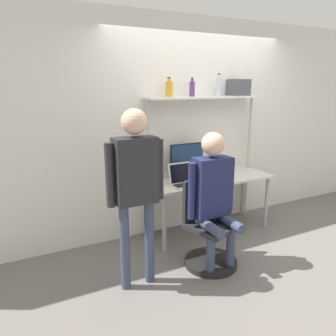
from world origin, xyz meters
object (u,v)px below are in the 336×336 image
(person_seated, at_px, (213,190))
(bottle_clear, at_px, (219,86))
(laptop, at_px, (182,179))
(bottle_purple, at_px, (192,89))
(cell_phone, at_px, (203,182))
(office_chair, at_px, (208,239))
(storage_box, at_px, (239,87))
(monitor, at_px, (187,160))
(person_standing, at_px, (136,177))
(bottle_amber, at_px, (169,89))

(person_seated, height_order, bottle_clear, bottle_clear)
(laptop, xyz_separation_m, bottle_purple, (0.28, 0.26, 1.04))
(cell_phone, distance_m, office_chair, 0.78)
(office_chair, bearing_deg, bottle_clear, 51.96)
(office_chair, height_order, person_seated, person_seated)
(laptop, height_order, bottle_purple, bottle_purple)
(storage_box, bearing_deg, person_seated, -137.26)
(bottle_purple, distance_m, storage_box, 0.71)
(monitor, distance_m, person_seated, 0.91)
(bottle_purple, bearing_deg, storage_box, 0.00)
(person_seated, xyz_separation_m, bottle_purple, (0.27, 0.91, 0.98))
(office_chair, bearing_deg, cell_phone, 62.98)
(bottle_clear, xyz_separation_m, storage_box, (0.32, 0.00, -0.01))
(person_standing, xyz_separation_m, storage_box, (1.81, 0.87, 0.76))
(monitor, relative_size, cell_phone, 3.15)
(laptop, bearing_deg, office_chair, -90.86)
(person_standing, relative_size, bottle_clear, 6.06)
(person_seated, relative_size, bottle_purple, 6.46)
(person_seated, relative_size, bottle_amber, 6.36)
(monitor, xyz_separation_m, storage_box, (0.78, 0.02, 0.88))
(person_standing, height_order, storage_box, storage_box)
(office_chair, xyz_separation_m, bottle_clear, (0.67, 0.86, 1.57))
(storage_box, bearing_deg, bottle_purple, -180.00)
(cell_phone, xyz_separation_m, bottle_amber, (-0.32, 0.30, 1.10))
(laptop, bearing_deg, cell_phone, -7.27)
(cell_phone, distance_m, bottle_amber, 1.18)
(monitor, height_order, storage_box, storage_box)
(person_standing, xyz_separation_m, bottle_purple, (1.10, 0.87, 0.75))
(bottle_amber, bearing_deg, office_chair, -88.07)
(cell_phone, distance_m, bottle_clear, 1.22)
(bottle_amber, xyz_separation_m, storage_box, (1.02, 0.00, 0.01))
(monitor, bearing_deg, person_seated, -102.90)
(monitor, bearing_deg, bottle_purple, 18.21)
(bottle_amber, height_order, bottle_clear, bottle_clear)
(monitor, distance_m, cell_phone, 0.36)
(office_chair, height_order, bottle_amber, bottle_amber)
(office_chair, relative_size, person_seated, 0.65)
(laptop, distance_m, cell_phone, 0.29)
(bottle_clear, bearing_deg, storage_box, 0.00)
(monitor, xyz_separation_m, laptop, (-0.21, -0.24, -0.16))
(person_standing, bearing_deg, laptop, 36.76)
(cell_phone, relative_size, bottle_amber, 0.67)
(bottle_clear, relative_size, bottle_purple, 1.26)
(bottle_clear, bearing_deg, person_standing, -149.58)
(person_standing, distance_m, bottle_purple, 1.59)
(bottle_purple, bearing_deg, office_chair, -108.31)
(bottle_amber, bearing_deg, person_seated, -87.38)
(person_seated, bearing_deg, bottle_clear, 53.84)
(laptop, xyz_separation_m, office_chair, (-0.01, -0.60, -0.51))
(monitor, bearing_deg, cell_phone, -74.69)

